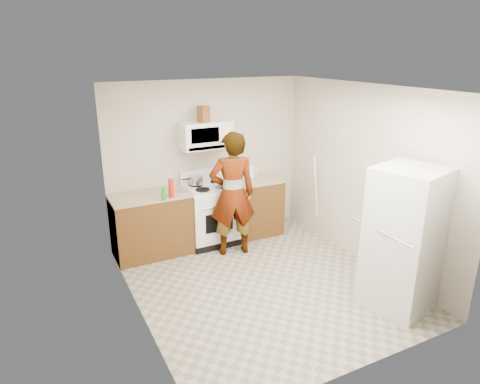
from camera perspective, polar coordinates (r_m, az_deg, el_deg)
floor at (r=5.76m, az=3.06°, el=-11.99°), size 3.60×3.60×0.00m
back_wall at (r=6.78m, az=-4.33°, el=4.21°), size 3.20×0.02×2.50m
right_wall at (r=6.16m, az=16.22°, el=2.04°), size 0.02×3.60×2.50m
cabinet_left at (r=6.44m, az=-11.68°, el=-4.41°), size 1.12×0.62×0.90m
counter_left at (r=6.28m, az=-11.96°, el=-0.48°), size 1.14×0.64×0.03m
cabinet_right at (r=7.04m, az=1.89°, el=-2.01°), size 0.80×0.62×0.90m
counter_right at (r=6.89m, az=1.93°, el=1.63°), size 0.82×0.64×0.03m
gas_range at (r=6.70m, az=-3.94°, el=-2.81°), size 0.76×0.65×1.13m
microwave at (r=6.48m, az=-4.62°, el=7.62°), size 0.76×0.38×0.40m
person at (r=6.19m, az=-1.02°, el=-0.30°), size 0.76×0.59×1.85m
fridge at (r=5.27m, az=20.97°, el=-5.95°), size 0.86×0.86×1.70m
kettle at (r=6.96m, az=1.39°, el=2.72°), size 0.15×0.15×0.18m
jug at (r=6.35m, az=-4.90°, el=10.33°), size 0.18×0.18×0.24m
saucepan at (r=6.58m, az=-5.90°, el=1.58°), size 0.26×0.26×0.11m
tray at (r=6.48m, az=-2.36°, el=0.88°), size 0.27×0.20×0.05m
bottle_spray at (r=6.07m, az=-9.17°, el=0.52°), size 0.08×0.08×0.26m
bottle_hot_sauce at (r=6.12m, az=-8.87°, el=0.25°), size 0.08×0.08×0.18m
bottle_green_cap at (r=5.99m, az=-10.17°, el=-0.21°), size 0.06×0.06×0.18m
pot_lid at (r=6.37m, az=-8.00°, el=0.24°), size 0.25×0.25×0.01m
broom at (r=7.00m, az=10.13°, el=-0.38°), size 0.28×0.15×1.35m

